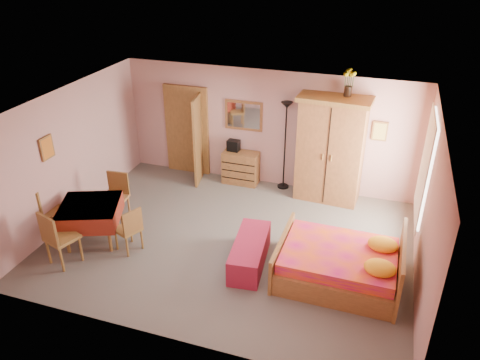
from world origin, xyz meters
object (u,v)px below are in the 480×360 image
(wall_mirror, at_px, (244,115))
(chair_north, at_px, (115,198))
(chest_of_drawers, at_px, (241,168))
(wardrobe, at_px, (330,150))
(bench, at_px, (250,252))
(sunflower_vase, at_px, (349,82))
(dining_table, at_px, (92,222))
(bed, at_px, (339,256))
(stereo, at_px, (234,145))
(chair_south, at_px, (62,237))
(chair_west, at_px, (56,211))
(chair_east, at_px, (128,229))
(floor_lamp, at_px, (285,146))

(wall_mirror, distance_m, chair_north, 3.27)
(chest_of_drawers, distance_m, wardrobe, 2.11)
(bench, bearing_deg, sunflower_vase, 68.53)
(sunflower_vase, bearing_deg, wall_mirror, 174.91)
(wardrobe, height_order, dining_table, wardrobe)
(sunflower_vase, height_order, bed, sunflower_vase)
(stereo, relative_size, chair_south, 0.26)
(wall_mirror, xyz_separation_m, bench, (1.08, -3.01, -1.32))
(sunflower_vase, height_order, bench, sunflower_vase)
(bench, height_order, dining_table, dining_table)
(wardrobe, relative_size, sunflower_vase, 4.14)
(chest_of_drawers, height_order, chair_west, chair_west)
(dining_table, relative_size, chair_south, 1.00)
(chair_west, bearing_deg, chest_of_drawers, 115.37)
(stereo, bearing_deg, bed, -45.26)
(bed, height_order, chair_east, bed)
(chair_east, bearing_deg, floor_lamp, -9.52)
(wall_mirror, distance_m, bed, 4.05)
(stereo, height_order, dining_table, stereo)
(sunflower_vase, distance_m, chair_east, 4.97)
(wardrobe, distance_m, dining_table, 4.91)
(wall_mirror, bearing_deg, chair_north, -127.94)
(stereo, height_order, wardrobe, wardrobe)
(chest_of_drawers, relative_size, wall_mirror, 0.93)
(wall_mirror, xyz_separation_m, bed, (2.57, -2.94, -1.09))
(chair_west, bearing_deg, dining_table, 68.51)
(chair_south, bearing_deg, floor_lamp, 71.35)
(wall_mirror, relative_size, chair_west, 0.84)
(dining_table, bearing_deg, chair_north, 87.56)
(stereo, height_order, chair_east, stereo)
(stereo, relative_size, chair_west, 0.26)
(wardrobe, relative_size, bed, 1.14)
(chair_north, bearing_deg, chair_south, 80.99)
(bed, height_order, chair_south, chair_south)
(wardrobe, xyz_separation_m, chair_west, (-4.58, -2.97, -0.62))
(bench, bearing_deg, bed, 2.57)
(wardrobe, height_order, chair_south, wardrobe)
(chest_of_drawers, distance_m, chair_west, 4.02)
(floor_lamp, height_order, chair_north, floor_lamp)
(sunflower_vase, bearing_deg, floor_lamp, 176.38)
(floor_lamp, relative_size, chair_north, 2.07)
(chair_east, bearing_deg, chair_west, 113.02)
(sunflower_vase, distance_m, chair_north, 5.07)
(floor_lamp, xyz_separation_m, wardrobe, (1.00, -0.17, 0.13))
(wall_mirror, relative_size, bench, 0.62)
(sunflower_vase, distance_m, chair_west, 6.04)
(wardrobe, xyz_separation_m, sunflower_vase, (0.21, 0.10, 1.40))
(chest_of_drawers, bearing_deg, bench, -68.93)
(chair_north, height_order, chair_east, chair_north)
(wall_mirror, distance_m, wardrobe, 2.04)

